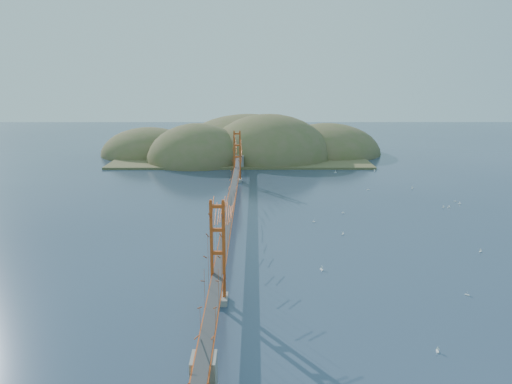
{
  "coord_description": "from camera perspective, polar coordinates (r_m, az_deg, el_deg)",
  "views": [
    {
      "loc": [
        4.04,
        -80.54,
        25.12
      ],
      "look_at": [
        4.17,
        0.0,
        5.1
      ],
      "focal_mm": 35.0,
      "sensor_mm": 36.0,
      "label": 1
    }
  ],
  "objects": [
    {
      "name": "sailboat_16",
      "position": [
        84.5,
        6.61,
        -3.33
      ],
      "size": [
        0.53,
        0.53,
        0.55
      ],
      "color": "white",
      "rests_on": "ground"
    },
    {
      "name": "sailboat_0",
      "position": [
        65.1,
        7.52,
        -8.71
      ],
      "size": [
        0.62,
        0.65,
        0.73
      ],
      "color": "white",
      "rests_on": "ground"
    },
    {
      "name": "sailboat_8",
      "position": [
        99.12,
        21.19,
        -1.6
      ],
      "size": [
        0.53,
        0.45,
        0.6
      ],
      "color": "white",
      "rests_on": "ground"
    },
    {
      "name": "sailboat_9",
      "position": [
        112.0,
        17.43,
        0.43
      ],
      "size": [
        0.68,
        0.68,
        0.73
      ],
      "color": "white",
      "rests_on": "ground"
    },
    {
      "name": "sailboat_15",
      "position": [
        128.6,
        13.41,
        2.38
      ],
      "size": [
        0.53,
        0.6,
        0.68
      ],
      "color": "white",
      "rests_on": "ground"
    },
    {
      "name": "sailboat_extra_0",
      "position": [
        108.41,
        12.68,
        0.3
      ],
      "size": [
        0.56,
        0.48,
        0.64
      ],
      "color": "white",
      "rests_on": "ground"
    },
    {
      "name": "sailboat_13",
      "position": [
        77.3,
        24.27,
        -6.18
      ],
      "size": [
        0.62,
        0.62,
        0.64
      ],
      "color": "white",
      "rests_on": "ground"
    },
    {
      "name": "sailboat_10",
      "position": [
        50.43,
        20.04,
        -16.65
      ],
      "size": [
        0.49,
        0.56,
        0.64
      ],
      "color": "white",
      "rests_on": "ground"
    },
    {
      "name": "ground",
      "position": [
        84.46,
        -2.84,
        -3.36
      ],
      "size": [
        320.0,
        320.0,
        0.0
      ],
      "primitive_type": "plane",
      "color": "#283851",
      "rests_on": "ground"
    },
    {
      "name": "sailboat_17",
      "position": [
        102.37,
        22.26,
        -1.22
      ],
      "size": [
        0.53,
        0.43,
        0.62
      ],
      "color": "white",
      "rests_on": "ground"
    },
    {
      "name": "sailboat_4",
      "position": [
        98.8,
        20.64,
        -1.6
      ],
      "size": [
        0.56,
        0.56,
        0.6
      ],
      "color": "white",
      "rests_on": "ground"
    },
    {
      "name": "sailboat_12",
      "position": [
        125.1,
        9.06,
        2.28
      ],
      "size": [
        0.64,
        0.6,
        0.72
      ],
      "color": "white",
      "rests_on": "ground"
    },
    {
      "name": "sailboat_14",
      "position": [
        78.85,
        9.89,
        -4.72
      ],
      "size": [
        0.6,
        0.6,
        0.64
      ],
      "color": "white",
      "rests_on": "ground"
    },
    {
      "name": "sailboat_11",
      "position": [
        104.03,
        21.82,
        -0.95
      ],
      "size": [
        0.56,
        0.56,
        0.61
      ],
      "color": "white",
      "rests_on": "ground"
    },
    {
      "name": "far_headlands",
      "position": [
        151.16,
        -0.79,
        4.4
      ],
      "size": [
        84.0,
        58.0,
        25.0
      ],
      "color": "brown",
      "rests_on": "ground"
    },
    {
      "name": "bridge",
      "position": [
        82.82,
        -2.89,
        1.31
      ],
      "size": [
        2.2,
        94.4,
        12.0
      ],
      "color": "gray",
      "rests_on": "ground"
    },
    {
      "name": "sailboat_1",
      "position": [
        90.29,
        9.92,
        -2.32
      ],
      "size": [
        0.53,
        0.53,
        0.56
      ],
      "color": "white",
      "rests_on": "ground"
    },
    {
      "name": "sailboat_6",
      "position": [
        62.69,
        22.99,
        -10.71
      ],
      "size": [
        0.54,
        0.54,
        0.57
      ],
      "color": "white",
      "rests_on": "ground"
    }
  ]
}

